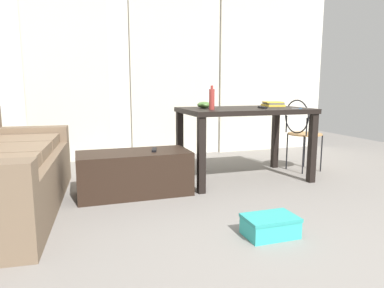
{
  "coord_description": "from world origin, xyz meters",
  "views": [
    {
      "loc": [
        -1.28,
        -1.67,
        1.02
      ],
      "look_at": [
        -0.16,
        1.71,
        0.43
      ],
      "focal_mm": 32.72,
      "sensor_mm": 36.0,
      "label": 1
    }
  ],
  "objects_px": {
    "bottle_near": "(212,99)",
    "shoebox": "(270,226)",
    "bowl": "(204,105)",
    "tv_remote_on_table": "(263,107)",
    "coffee_table": "(134,173)",
    "tv_remote_primary": "(154,150)",
    "book_stack": "(273,104)",
    "scissors": "(298,108)",
    "craft_table": "(244,118)",
    "wire_chair": "(301,127)"
  },
  "relations": [
    {
      "from": "bottle_near",
      "to": "shoebox",
      "type": "xyz_separation_m",
      "value": [
        -0.08,
        -1.32,
        -0.83
      ]
    },
    {
      "from": "bowl",
      "to": "tv_remote_on_table",
      "type": "bearing_deg",
      "value": -23.13
    },
    {
      "from": "coffee_table",
      "to": "tv_remote_on_table",
      "type": "distance_m",
      "value": 1.52
    },
    {
      "from": "bowl",
      "to": "tv_remote_primary",
      "type": "bearing_deg",
      "value": -152.52
    },
    {
      "from": "book_stack",
      "to": "scissors",
      "type": "distance_m",
      "value": 0.5
    },
    {
      "from": "craft_table",
      "to": "tv_remote_primary",
      "type": "bearing_deg",
      "value": -169.33
    },
    {
      "from": "bowl",
      "to": "scissors",
      "type": "distance_m",
      "value": 1.0
    },
    {
      "from": "bowl",
      "to": "scissors",
      "type": "relative_size",
      "value": 1.45
    },
    {
      "from": "craft_table",
      "to": "wire_chair",
      "type": "distance_m",
      "value": 0.84
    },
    {
      "from": "bottle_near",
      "to": "book_stack",
      "type": "xyz_separation_m",
      "value": [
        0.91,
        0.33,
        -0.08
      ]
    },
    {
      "from": "shoebox",
      "to": "tv_remote_on_table",
      "type": "bearing_deg",
      "value": 63.28
    },
    {
      "from": "craft_table",
      "to": "book_stack",
      "type": "relative_size",
      "value": 4.27
    },
    {
      "from": "wire_chair",
      "to": "bowl",
      "type": "bearing_deg",
      "value": 179.33
    },
    {
      "from": "craft_table",
      "to": "shoebox",
      "type": "height_order",
      "value": "craft_table"
    },
    {
      "from": "tv_remote_on_table",
      "to": "scissors",
      "type": "bearing_deg",
      "value": -19.59
    },
    {
      "from": "bottle_near",
      "to": "tv_remote_primary",
      "type": "height_order",
      "value": "bottle_near"
    },
    {
      "from": "bowl",
      "to": "book_stack",
      "type": "height_order",
      "value": "bowl"
    },
    {
      "from": "tv_remote_on_table",
      "to": "shoebox",
      "type": "distance_m",
      "value": 1.65
    },
    {
      "from": "wire_chair",
      "to": "tv_remote_on_table",
      "type": "distance_m",
      "value": 0.75
    },
    {
      "from": "bottle_near",
      "to": "bowl",
      "type": "bearing_deg",
      "value": 87.34
    },
    {
      "from": "book_stack",
      "to": "shoebox",
      "type": "bearing_deg",
      "value": -121.0
    },
    {
      "from": "bowl",
      "to": "tv_remote_primary",
      "type": "xyz_separation_m",
      "value": [
        -0.63,
        -0.33,
        -0.4
      ]
    },
    {
      "from": "scissors",
      "to": "tv_remote_primary",
      "type": "distance_m",
      "value": 1.58
    },
    {
      "from": "tv_remote_primary",
      "to": "book_stack",
      "type": "bearing_deg",
      "value": 29.44
    },
    {
      "from": "craft_table",
      "to": "tv_remote_primary",
      "type": "height_order",
      "value": "craft_table"
    },
    {
      "from": "scissors",
      "to": "bowl",
      "type": "bearing_deg",
      "value": 155.07
    },
    {
      "from": "scissors",
      "to": "shoebox",
      "type": "xyz_separation_m",
      "value": [
        -0.99,
        -1.15,
        -0.72
      ]
    },
    {
      "from": "book_stack",
      "to": "shoebox",
      "type": "height_order",
      "value": "book_stack"
    },
    {
      "from": "wire_chair",
      "to": "bottle_near",
      "type": "height_order",
      "value": "bottle_near"
    },
    {
      "from": "tv_remote_on_table",
      "to": "coffee_table",
      "type": "bearing_deg",
      "value": -168.62
    },
    {
      "from": "tv_remote_on_table",
      "to": "shoebox",
      "type": "height_order",
      "value": "tv_remote_on_table"
    },
    {
      "from": "shoebox",
      "to": "coffee_table",
      "type": "bearing_deg",
      "value": 120.31
    },
    {
      "from": "craft_table",
      "to": "tv_remote_on_table",
      "type": "xyz_separation_m",
      "value": [
        0.16,
        -0.12,
        0.12
      ]
    },
    {
      "from": "bottle_near",
      "to": "tv_remote_primary",
      "type": "bearing_deg",
      "value": -173.45
    },
    {
      "from": "craft_table",
      "to": "scissors",
      "type": "xyz_separation_m",
      "value": [
        0.48,
        -0.29,
        0.11
      ]
    },
    {
      "from": "wire_chair",
      "to": "shoebox",
      "type": "relative_size",
      "value": 2.4
    },
    {
      "from": "coffee_table",
      "to": "wire_chair",
      "type": "bearing_deg",
      "value": 8.4
    },
    {
      "from": "wire_chair",
      "to": "shoebox",
      "type": "height_order",
      "value": "wire_chair"
    },
    {
      "from": "bottle_near",
      "to": "book_stack",
      "type": "height_order",
      "value": "bottle_near"
    },
    {
      "from": "bottle_near",
      "to": "tv_remote_on_table",
      "type": "relative_size",
      "value": 1.43
    },
    {
      "from": "bowl",
      "to": "scissors",
      "type": "xyz_separation_m",
      "value": [
        0.9,
        -0.42,
        -0.03
      ]
    },
    {
      "from": "coffee_table",
      "to": "bottle_near",
      "type": "relative_size",
      "value": 4.35
    },
    {
      "from": "tv_remote_on_table",
      "to": "scissors",
      "type": "xyz_separation_m",
      "value": [
        0.33,
        -0.17,
        -0.01
      ]
    },
    {
      "from": "craft_table",
      "to": "bottle_near",
      "type": "relative_size",
      "value": 5.61
    },
    {
      "from": "bowl",
      "to": "bottle_near",
      "type": "bearing_deg",
      "value": -92.66
    },
    {
      "from": "coffee_table",
      "to": "tv_remote_primary",
      "type": "xyz_separation_m",
      "value": [
        0.2,
        -0.01,
        0.22
      ]
    },
    {
      "from": "book_stack",
      "to": "tv_remote_on_table",
      "type": "distance_m",
      "value": 0.46
    },
    {
      "from": "tv_remote_primary",
      "to": "bottle_near",
      "type": "bearing_deg",
      "value": 21.21
    },
    {
      "from": "coffee_table",
      "to": "wire_chair",
      "type": "xyz_separation_m",
      "value": [
        2.06,
        0.3,
        0.33
      ]
    },
    {
      "from": "craft_table",
      "to": "book_stack",
      "type": "height_order",
      "value": "book_stack"
    }
  ]
}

